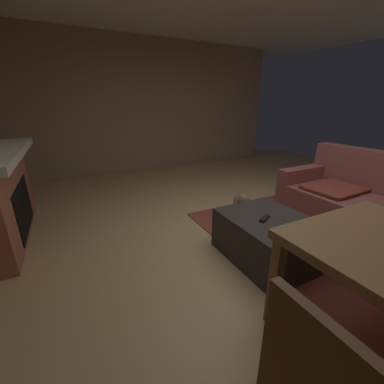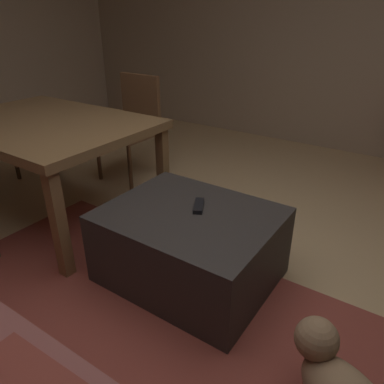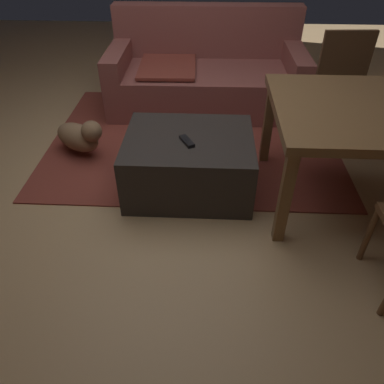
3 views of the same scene
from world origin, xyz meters
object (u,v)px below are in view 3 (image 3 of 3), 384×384
(couch, at_px, (206,75))
(ottoman_coffee_table, at_px, (189,163))
(dining_chair_north, at_px, (344,83))
(small_dog, at_px, (80,136))
(tv_remote, at_px, (187,141))

(couch, xyz_separation_m, ottoman_coffee_table, (-0.09, -1.51, -0.10))
(dining_chair_north, distance_m, small_dog, 2.33)
(ottoman_coffee_table, bearing_deg, tv_remote, -97.76)
(ottoman_coffee_table, xyz_separation_m, tv_remote, (-0.01, -0.07, 0.23))
(couch, distance_m, dining_chair_north, 1.40)
(couch, height_order, ottoman_coffee_table, couch)
(tv_remote, bearing_deg, ottoman_coffee_table, 54.03)
(couch, distance_m, tv_remote, 1.59)
(tv_remote, distance_m, dining_chair_north, 1.61)
(small_dog, bearing_deg, tv_remote, -27.10)
(ottoman_coffee_table, distance_m, tv_remote, 0.24)
(dining_chair_north, bearing_deg, ottoman_coffee_table, -146.81)
(ottoman_coffee_table, distance_m, dining_chair_north, 1.59)
(couch, height_order, tv_remote, couch)
(dining_chair_north, bearing_deg, tv_remote, -144.89)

